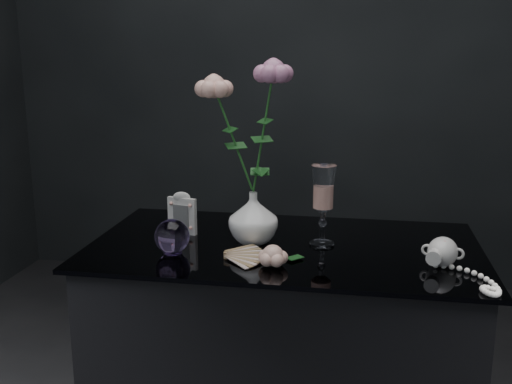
% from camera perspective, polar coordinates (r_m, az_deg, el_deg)
% --- Properties ---
extents(table, '(1.05, 0.58, 0.76)m').
position_cam_1_polar(table, '(1.79, 2.56, -16.59)').
color(table, black).
rests_on(table, ground).
extents(vase, '(0.14, 0.14, 0.14)m').
position_cam_1_polar(vase, '(1.63, -0.27, -2.46)').
color(vase, white).
rests_on(vase, table).
extents(wine_glass, '(0.09, 0.09, 0.22)m').
position_cam_1_polar(wine_glass, '(1.61, 6.39, -1.31)').
color(wine_glass, white).
rests_on(wine_glass, table).
extents(picture_frame, '(0.11, 0.09, 0.12)m').
position_cam_1_polar(picture_frame, '(1.72, -7.05, -1.98)').
color(picture_frame, silver).
rests_on(picture_frame, table).
extents(paperweight, '(0.12, 0.12, 0.09)m').
position_cam_1_polar(paperweight, '(1.57, -8.00, -4.20)').
color(paperweight, '#9272BA').
rests_on(paperweight, table).
extents(paper_fan, '(0.24, 0.21, 0.02)m').
position_cam_1_polar(paper_fan, '(1.53, -2.89, -5.98)').
color(paper_fan, beige).
rests_on(paper_fan, table).
extents(loose_rose, '(0.16, 0.19, 0.06)m').
position_cam_1_polar(loose_rose, '(1.47, 1.61, -6.09)').
color(loose_rose, '#FFB9A4').
rests_on(loose_rose, table).
extents(pearl_jar, '(0.31, 0.32, 0.08)m').
position_cam_1_polar(pearl_jar, '(1.54, 17.36, -5.34)').
color(pearl_jar, silver).
rests_on(pearl_jar, table).
extents(roses, '(0.24, 0.12, 0.41)m').
position_cam_1_polar(roses, '(1.58, -0.83, 6.73)').
color(roses, '#FFB09E').
rests_on(roses, vase).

